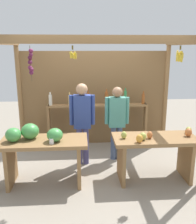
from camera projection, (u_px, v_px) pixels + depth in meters
The scene contains 7 objects.
ground_plane at pixel (97, 161), 5.04m from camera, with size 12.00×12.00×0.00m, color gray.
market_stall at pixel (96, 89), 5.17m from camera, with size 3.47×2.13×2.39m.
fruit_counter_left at pixel (41, 146), 4.08m from camera, with size 1.41×0.64×1.02m.
fruit_counter_right at pixel (155, 148), 4.23m from camera, with size 1.41×0.64×0.91m.
bottle_shelf_unit at pixel (98, 113), 5.58m from camera, with size 2.23×0.22×1.36m.
vendor_man at pixel (82, 117), 4.71m from camera, with size 0.48×0.22×1.59m.
vendor_woman at pixel (117, 117), 4.94m from camera, with size 0.48×0.20×1.49m.
Camera 1 is at (-0.32, -4.63, 2.22)m, focal length 40.10 mm.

